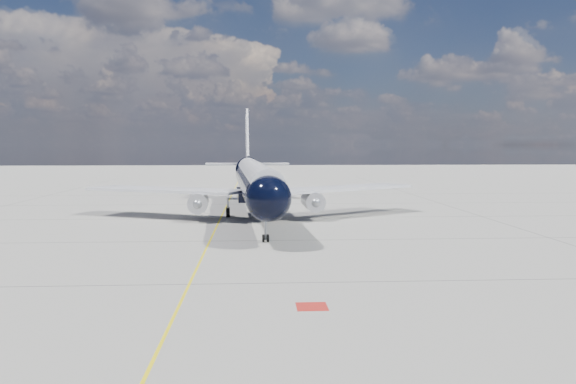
# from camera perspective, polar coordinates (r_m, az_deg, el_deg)

# --- Properties ---
(ground) EXTENTS (320.00, 320.00, 0.00)m
(ground) POSITION_cam_1_polar(r_m,az_deg,el_deg) (68.53, -6.61, -2.13)
(ground) COLOR gray
(ground) RESTS_ON ground
(taxiway_centerline) EXTENTS (0.16, 160.00, 0.01)m
(taxiway_centerline) POSITION_cam_1_polar(r_m,az_deg,el_deg) (63.57, -6.86, -2.67)
(taxiway_centerline) COLOR yellow
(taxiway_centerline) RESTS_ON ground
(red_marking) EXTENTS (1.60, 1.60, 0.01)m
(red_marking) POSITION_cam_1_polar(r_m,az_deg,el_deg) (29.24, 2.44, -11.55)
(red_marking) COLOR maroon
(red_marking) RESTS_ON ground
(main_airliner) EXTENTS (38.74, 47.21, 13.64)m
(main_airliner) POSITION_cam_1_polar(r_m,az_deg,el_deg) (64.40, -3.41, 1.23)
(main_airliner) COLOR black
(main_airliner) RESTS_ON ground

